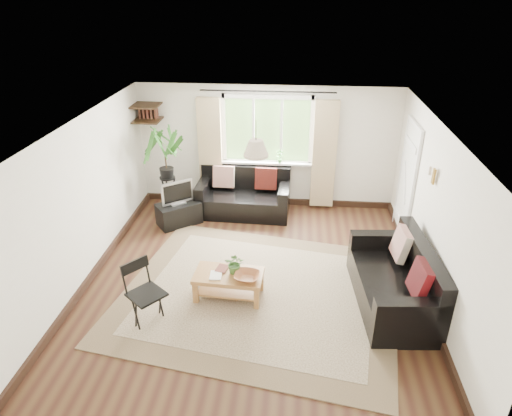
# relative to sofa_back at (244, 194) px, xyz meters

# --- Properties ---
(floor) EXTENTS (5.50, 5.50, 0.00)m
(floor) POSITION_rel_sofa_back_xyz_m (0.41, -2.25, -0.41)
(floor) COLOR black
(floor) RESTS_ON ground
(ceiling) EXTENTS (5.50, 5.50, 0.00)m
(ceiling) POSITION_rel_sofa_back_xyz_m (0.41, -2.25, 1.99)
(ceiling) COLOR white
(ceiling) RESTS_ON floor
(wall_back) EXTENTS (5.00, 0.02, 2.40)m
(wall_back) POSITION_rel_sofa_back_xyz_m (0.41, 0.50, 0.79)
(wall_back) COLOR silver
(wall_back) RESTS_ON floor
(wall_front) EXTENTS (5.00, 0.02, 2.40)m
(wall_front) POSITION_rel_sofa_back_xyz_m (0.41, -5.00, 0.79)
(wall_front) COLOR silver
(wall_front) RESTS_ON floor
(wall_left) EXTENTS (0.02, 5.50, 2.40)m
(wall_left) POSITION_rel_sofa_back_xyz_m (-2.09, -2.25, 0.79)
(wall_left) COLOR silver
(wall_left) RESTS_ON floor
(wall_right) EXTENTS (0.02, 5.50, 2.40)m
(wall_right) POSITION_rel_sofa_back_xyz_m (2.91, -2.25, 0.79)
(wall_right) COLOR silver
(wall_right) RESTS_ON floor
(rug) EXTENTS (4.38, 3.92, 0.02)m
(rug) POSITION_rel_sofa_back_xyz_m (0.52, -2.56, -0.40)
(rug) COLOR #C3B597
(rug) RESTS_ON floor
(window) EXTENTS (2.50, 0.16, 2.16)m
(window) POSITION_rel_sofa_back_xyz_m (0.41, 0.46, 1.14)
(window) COLOR white
(window) RESTS_ON wall_back
(door) EXTENTS (0.06, 0.96, 2.06)m
(door) POSITION_rel_sofa_back_xyz_m (2.88, -0.55, 0.59)
(door) COLOR silver
(door) RESTS_ON wall_right
(corner_shelf) EXTENTS (0.50, 0.50, 0.34)m
(corner_shelf) POSITION_rel_sofa_back_xyz_m (-1.84, 0.25, 1.48)
(corner_shelf) COLOR black
(corner_shelf) RESTS_ON wall_back
(pendant_lamp) EXTENTS (0.36, 0.36, 0.54)m
(pendant_lamp) POSITION_rel_sofa_back_xyz_m (0.41, -1.85, 1.64)
(pendant_lamp) COLOR beige
(pendant_lamp) RESTS_ON ceiling
(wall_sconce) EXTENTS (0.12, 0.12, 0.28)m
(wall_sconce) POSITION_rel_sofa_back_xyz_m (2.84, -1.95, 1.33)
(wall_sconce) COLOR beige
(wall_sconce) RESTS_ON wall_right
(sofa_back) EXTENTS (1.78, 0.93, 0.83)m
(sofa_back) POSITION_rel_sofa_back_xyz_m (0.00, 0.00, 0.00)
(sofa_back) COLOR black
(sofa_back) RESTS_ON floor
(sofa_right) EXTENTS (1.92, 1.07, 0.87)m
(sofa_right) POSITION_rel_sofa_back_xyz_m (2.39, -2.59, 0.02)
(sofa_right) COLOR black
(sofa_right) RESTS_ON floor
(coffee_table) EXTENTS (1.00, 0.59, 0.40)m
(coffee_table) POSITION_rel_sofa_back_xyz_m (0.10, -2.65, -0.21)
(coffee_table) COLOR #955B30
(coffee_table) RESTS_ON floor
(table_plant) EXTENTS (0.28, 0.25, 0.30)m
(table_plant) POSITION_rel_sofa_back_xyz_m (0.19, -2.62, 0.14)
(table_plant) COLOR #396528
(table_plant) RESTS_ON coffee_table
(bowl) EXTENTS (0.40, 0.40, 0.09)m
(bowl) POSITION_rel_sofa_back_xyz_m (0.38, -2.76, 0.03)
(bowl) COLOR #995835
(bowl) RESTS_ON coffee_table
(book_a) EXTENTS (0.18, 0.23, 0.02)m
(book_a) POSITION_rel_sofa_back_xyz_m (-0.15, -2.73, -0.01)
(book_a) COLOR white
(book_a) RESTS_ON coffee_table
(book_b) EXTENTS (0.20, 0.24, 0.02)m
(book_b) POSITION_rel_sofa_back_xyz_m (-0.09, -2.54, -0.01)
(book_b) COLOR brown
(book_b) RESTS_ON coffee_table
(tv_stand) EXTENTS (0.88, 0.82, 0.42)m
(tv_stand) POSITION_rel_sofa_back_xyz_m (-1.15, -0.54, -0.20)
(tv_stand) COLOR black
(tv_stand) RESTS_ON floor
(tv) EXTENTS (0.59, 0.52, 0.46)m
(tv) POSITION_rel_sofa_back_xyz_m (-1.15, -0.54, 0.23)
(tv) COLOR #A5A5AA
(tv) RESTS_ON tv_stand
(palm_stand) EXTENTS (0.81, 0.81, 1.73)m
(palm_stand) POSITION_rel_sofa_back_xyz_m (-1.41, -0.22, 0.45)
(palm_stand) COLOR black
(palm_stand) RESTS_ON floor
(folding_chair) EXTENTS (0.64, 0.64, 0.88)m
(folding_chair) POSITION_rel_sofa_back_xyz_m (-0.88, -3.30, 0.03)
(folding_chair) COLOR black
(folding_chair) RESTS_ON floor
(sill_plant) EXTENTS (0.14, 0.10, 0.27)m
(sill_plant) POSITION_rel_sofa_back_xyz_m (0.66, 0.38, 0.65)
(sill_plant) COLOR #2D6023
(sill_plant) RESTS_ON window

